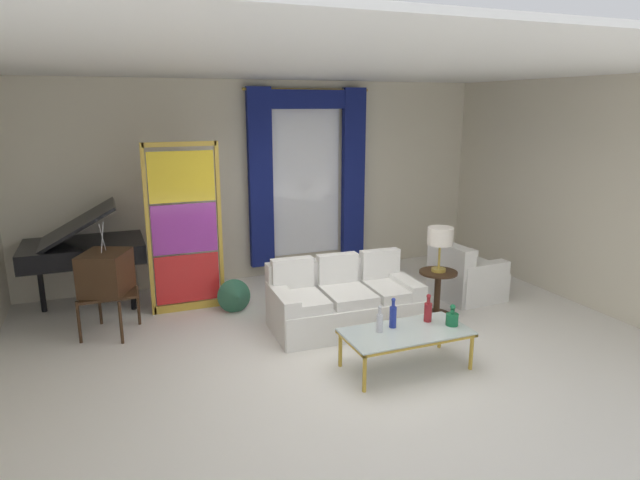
# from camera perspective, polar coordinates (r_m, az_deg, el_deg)

# --- Properties ---
(ground_plane) EXTENTS (16.00, 16.00, 0.00)m
(ground_plane) POSITION_cam_1_polar(r_m,az_deg,el_deg) (6.14, 2.42, -11.55)
(ground_plane) COLOR white
(wall_rear) EXTENTS (8.00, 0.12, 3.00)m
(wall_rear) POSITION_cam_1_polar(r_m,az_deg,el_deg) (8.50, -6.02, 6.16)
(wall_rear) COLOR beige
(wall_rear) RESTS_ON ground
(wall_right) EXTENTS (0.12, 7.00, 3.00)m
(wall_right) POSITION_cam_1_polar(r_m,az_deg,el_deg) (8.28, 24.53, 4.78)
(wall_right) COLOR beige
(wall_right) RESTS_ON ground
(ceiling_slab) EXTENTS (8.00, 7.60, 0.04)m
(ceiling_slab) POSITION_cam_1_polar(r_m,az_deg,el_deg) (6.29, -0.42, 17.41)
(ceiling_slab) COLOR white
(curtained_window) EXTENTS (2.00, 0.17, 2.70)m
(curtained_window) POSITION_cam_1_polar(r_m,az_deg,el_deg) (8.52, -1.26, 7.89)
(curtained_window) COLOR white
(curtained_window) RESTS_ON ground
(couch_white_long) EXTENTS (1.79, 0.99, 0.86)m
(couch_white_long) POSITION_cam_1_polar(r_m,az_deg,el_deg) (6.71, 2.35, -6.44)
(couch_white_long) COLOR white
(couch_white_long) RESTS_ON ground
(coffee_table) EXTENTS (1.29, 0.64, 0.41)m
(coffee_table) POSITION_cam_1_polar(r_m,az_deg,el_deg) (5.70, 8.98, -9.67)
(coffee_table) COLOR silver
(coffee_table) RESTS_ON ground
(bottle_blue_decanter) EXTENTS (0.08, 0.08, 0.30)m
(bottle_blue_decanter) POSITION_cam_1_polar(r_m,az_deg,el_deg) (5.91, 11.22, -7.25)
(bottle_blue_decanter) COLOR maroon
(bottle_blue_decanter) RESTS_ON coffee_table
(bottle_crystal_tall) EXTENTS (0.13, 0.13, 0.23)m
(bottle_crystal_tall) POSITION_cam_1_polar(r_m,az_deg,el_deg) (5.88, 13.64, -7.93)
(bottle_crystal_tall) COLOR #196B3D
(bottle_crystal_tall) RESTS_ON coffee_table
(bottle_amber_squat) EXTENTS (0.07, 0.07, 0.28)m
(bottle_amber_squat) POSITION_cam_1_polar(r_m,az_deg,el_deg) (5.58, 6.24, -8.47)
(bottle_amber_squat) COLOR silver
(bottle_amber_squat) RESTS_ON coffee_table
(bottle_ruby_flask) EXTENTS (0.07, 0.07, 0.32)m
(bottle_ruby_flask) POSITION_cam_1_polar(r_m,az_deg,el_deg) (5.70, 7.63, -7.83)
(bottle_ruby_flask) COLOR navy
(bottle_ruby_flask) RESTS_ON coffee_table
(vintage_tv) EXTENTS (0.70, 0.74, 1.35)m
(vintage_tv) POSITION_cam_1_polar(r_m,az_deg,el_deg) (6.79, -21.48, -3.40)
(vintage_tv) COLOR #382314
(vintage_tv) RESTS_ON ground
(armchair_white) EXTENTS (0.87, 0.86, 0.80)m
(armchair_white) POSITION_cam_1_polar(r_m,az_deg,el_deg) (7.89, 14.82, -3.87)
(armchair_white) COLOR white
(armchair_white) RESTS_ON ground
(stained_glass_divider) EXTENTS (0.95, 0.05, 2.20)m
(stained_glass_divider) POSITION_cam_1_polar(r_m,az_deg,el_deg) (7.19, -13.94, 0.82)
(stained_glass_divider) COLOR gold
(stained_glass_divider) RESTS_ON ground
(peacock_figurine) EXTENTS (0.44, 0.60, 0.50)m
(peacock_figurine) POSITION_cam_1_polar(r_m,az_deg,el_deg) (7.17, -8.78, -5.95)
(peacock_figurine) COLOR beige
(peacock_figurine) RESTS_ON ground
(round_side_table) EXTENTS (0.48, 0.48, 0.59)m
(round_side_table) POSITION_cam_1_polar(r_m,az_deg,el_deg) (7.13, 12.18, -5.05)
(round_side_table) COLOR #382314
(round_side_table) RESTS_ON ground
(table_lamp_brass) EXTENTS (0.32, 0.32, 0.57)m
(table_lamp_brass) POSITION_cam_1_polar(r_m,az_deg,el_deg) (6.95, 12.46, 0.20)
(table_lamp_brass) COLOR #B29338
(table_lamp_brass) RESTS_ON round_side_table
(grand_piano) EXTENTS (1.50, 1.10, 1.40)m
(grand_piano) POSITION_cam_1_polar(r_m,az_deg,el_deg) (7.82, -23.51, -0.83)
(grand_piano) COLOR black
(grand_piano) RESTS_ON ground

